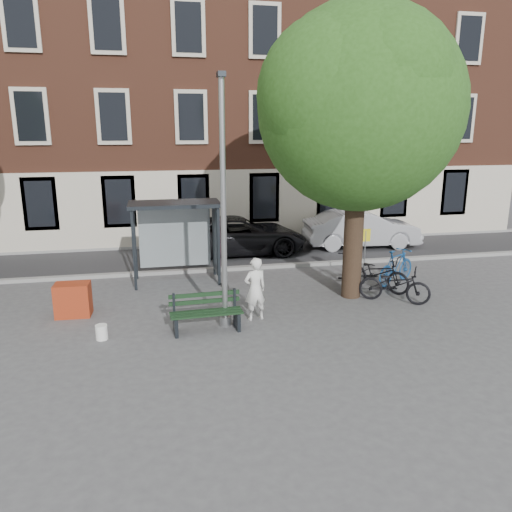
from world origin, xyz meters
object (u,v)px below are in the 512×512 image
at_px(bench, 206,314).
at_px(red_stand, 73,300).
at_px(bike_d, 346,270).
at_px(car_silver, 361,229).
at_px(bike_b, 396,267).
at_px(notice_sign, 365,245).
at_px(bike_c, 377,273).
at_px(bus_shelter, 187,223).
at_px(bike_a, 395,285).
at_px(car_dark, 239,235).
at_px(lamppost, 224,218).
at_px(painter, 255,289).

xyz_separation_m(bench, red_stand, (-3.37, 1.71, 0.03)).
distance_m(bike_d, car_silver, 5.64).
bearing_deg(red_stand, bike_b, 4.99).
relative_size(bike_d, notice_sign, 0.98).
bearing_deg(bike_c, red_stand, 142.18).
height_order(bike_b, notice_sign, notice_sign).
height_order(bus_shelter, bike_a, bus_shelter).
xyz_separation_m(bike_c, car_silver, (1.86, 5.54, 0.23)).
height_order(bike_d, notice_sign, notice_sign).
height_order(bike_a, bike_d, bike_d).
bearing_deg(car_dark, bike_d, -153.27).
height_order(bike_d, car_silver, car_silver).
relative_size(bench, notice_sign, 1.00).
xyz_separation_m(bike_c, bike_d, (-0.79, 0.56, -0.02)).
relative_size(bus_shelter, car_dark, 0.53).
bearing_deg(bike_c, bike_d, 104.01).
relative_size(bike_a, bike_b, 1.04).
xyz_separation_m(car_dark, red_stand, (-5.48, -5.85, -0.30)).
height_order(lamppost, bench, lamppost).
bearing_deg(lamppost, bike_a, 8.61).
height_order(bus_shelter, painter, bus_shelter).
bearing_deg(bench, bike_a, 7.59).
height_order(bus_shelter, red_stand, bus_shelter).
distance_m(bike_b, car_dark, 6.57).
xyz_separation_m(painter, bike_c, (4.17, 1.65, -0.28)).
bearing_deg(bike_d, bike_a, 133.23).
bearing_deg(lamppost, red_stand, 158.89).
distance_m(lamppost, car_silver, 10.31).
relative_size(bus_shelter, car_silver, 0.60).
relative_size(painter, notice_sign, 0.93).
height_order(bike_c, car_dark, car_dark).
xyz_separation_m(bike_a, notice_sign, (-0.13, 1.87, 0.75)).
bearing_deg(car_dark, bench, 163.13).
xyz_separation_m(bike_b, car_silver, (0.99, 5.09, 0.21)).
distance_m(bike_c, red_stand, 8.87).
relative_size(bike_a, red_stand, 2.23).
xyz_separation_m(lamppost, bike_d, (4.21, 2.45, -2.25)).
xyz_separation_m(bike_b, notice_sign, (-0.98, 0.29, 0.70)).
bearing_deg(painter, bench, 5.68).
relative_size(lamppost, bench, 3.40).
xyz_separation_m(painter, bench, (-1.33, -0.46, -0.42)).
bearing_deg(bike_c, painter, 161.22).
height_order(painter, car_silver, painter).
bearing_deg(notice_sign, bike_c, -78.71).
xyz_separation_m(car_silver, red_stand, (-10.72, -5.94, -0.34)).
distance_m(lamppost, red_stand, 4.76).
bearing_deg(lamppost, bike_d, 30.20).
xyz_separation_m(painter, bike_a, (4.19, 0.52, -0.31)).
relative_size(lamppost, car_silver, 1.28).
height_order(lamppost, red_stand, lamppost).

